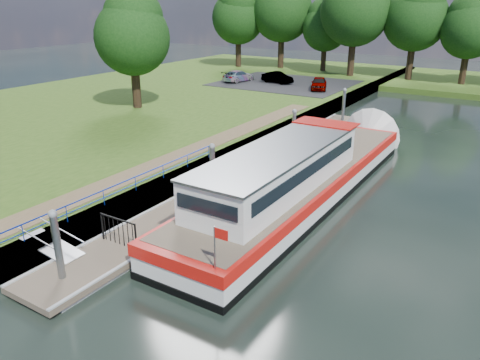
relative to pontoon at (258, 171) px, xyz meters
The scene contains 16 objects.
ground 13.00m from the pontoon, 90.00° to the right, with size 160.00×160.00×0.00m, color black.
riverbank 18.11m from the pontoon, behind, with size 32.00×90.00×0.78m, color #304E16.
bank_edge 3.25m from the pontoon, 141.89° to the left, with size 1.10×90.00×0.78m, color #473D2D.
footpath 6.69m from the pontoon, 131.35° to the right, with size 1.60×40.00×0.05m, color brown.
carpark 27.32m from the pontoon, 113.75° to the left, with size 14.00×12.00×0.06m, color black.
blue_fence 10.43m from the pontoon, 105.38° to the right, with size 0.04×18.04×0.72m.
pontoon is the anchor object (origin of this frame).
mooring_piles 1.10m from the pontoon, ahead, with size 0.30×27.30×3.55m.
gangway 12.64m from the pontoon, 98.42° to the right, with size 2.58×1.00×0.92m.
gate_panel 10.84m from the pontoon, 90.00° to the right, with size 1.85×0.05×1.15m.
barge 3.99m from the pontoon, 22.25° to the right, with size 4.36×21.15×4.78m.
horizon_trees 36.55m from the pontoon, 92.58° to the left, with size 54.38×10.03×12.87m.
bank_tree_a 18.78m from the pontoon, 156.11° to the left, with size 6.12×6.12×9.72m.
car_a 23.90m from the pontoon, 104.98° to the left, with size 1.51×3.75×1.28m, color #999999.
car_b 27.08m from the pontoon, 115.57° to the left, with size 1.28×3.67×1.21m, color #999999.
car_c 28.06m from the pontoon, 124.55° to the left, with size 1.72×4.24×1.23m, color #999999.
Camera 1 is at (12.54, -8.97, 9.29)m, focal length 35.00 mm.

